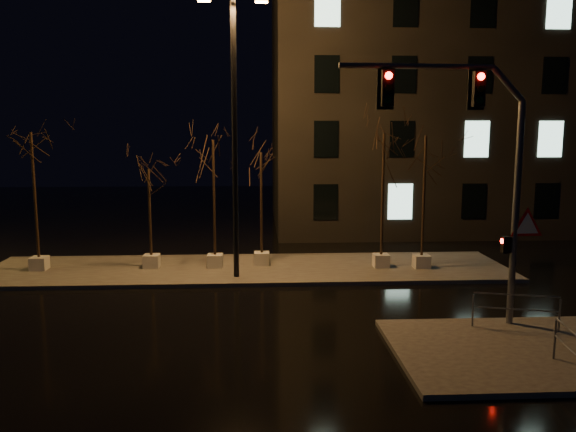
{
  "coord_description": "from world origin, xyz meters",
  "views": [
    {
      "loc": [
        0.45,
        -17.35,
        5.8
      ],
      "look_at": [
        1.53,
        2.97,
        2.8
      ],
      "focal_mm": 35.0,
      "sensor_mm": 36.0,
      "label": 1
    }
  ],
  "objects": [
    {
      "name": "tree_1",
      "position": [
        -4.12,
        6.23,
        3.41
      ],
      "size": [
        1.8,
        1.8,
        4.29
      ],
      "color": "beige",
      "rests_on": "median"
    },
    {
      "name": "guard_rail_a",
      "position": [
        7.9,
        -2.01,
        0.83
      ],
      "size": [
        2.34,
        0.67,
        1.05
      ],
      "rotation": [
        0.0,
        0.0,
        -0.26
      ],
      "color": "slate",
      "rests_on": "sidewalk_corner"
    },
    {
      "name": "sidewalk_corner",
      "position": [
        7.5,
        -3.5,
        0.07
      ],
      "size": [
        7.0,
        5.0,
        0.15
      ],
      "primitive_type": "cube",
      "color": "#423F3B",
      "rests_on": "ground"
    },
    {
      "name": "traffic_signal_mast",
      "position": [
        6.73,
        -1.56,
        5.12
      ],
      "size": [
        6.2,
        0.42,
        7.56
      ],
      "rotation": [
        0.0,
        0.0,
        0.05
      ],
      "color": "slate",
      "rests_on": "sidewalk_corner"
    },
    {
      "name": "streetlight_main",
      "position": [
        -0.45,
        4.5,
        6.36
      ],
      "size": [
        2.69,
        0.39,
        10.76
      ],
      "rotation": [
        0.0,
        0.0,
        0.03
      ],
      "color": "black",
      "rests_on": "median"
    },
    {
      "name": "median",
      "position": [
        0.0,
        6.0,
        0.07
      ],
      "size": [
        22.0,
        5.0,
        0.15
      ],
      "primitive_type": "cube",
      "color": "#423F3B",
      "rests_on": "ground"
    },
    {
      "name": "tree_4",
      "position": [
        5.66,
        5.82,
        4.55
      ],
      "size": [
        1.8,
        1.8,
        5.8
      ],
      "color": "beige",
      "rests_on": "median"
    },
    {
      "name": "tree_5",
      "position": [
        7.34,
        5.58,
        4.49
      ],
      "size": [
        1.8,
        1.8,
        5.72
      ],
      "color": "beige",
      "rests_on": "median"
    },
    {
      "name": "ground",
      "position": [
        0.0,
        0.0,
        0.0
      ],
      "size": [
        90.0,
        90.0,
        0.0
      ],
      "primitive_type": "plane",
      "color": "black",
      "rests_on": "ground"
    },
    {
      "name": "tree_3",
      "position": [
        0.57,
        6.49,
        3.94
      ],
      "size": [
        1.8,
        1.8,
        4.99
      ],
      "color": "beige",
      "rests_on": "median"
    },
    {
      "name": "building",
      "position": [
        14.0,
        18.0,
        7.5
      ],
      "size": [
        25.0,
        12.0,
        15.0
      ],
      "primitive_type": "cube",
      "color": "black",
      "rests_on": "ground"
    },
    {
      "name": "tree_2",
      "position": [
        -1.42,
        6.16,
        4.35
      ],
      "size": [
        1.8,
        1.8,
        5.53
      ],
      "color": "beige",
      "rests_on": "median"
    },
    {
      "name": "tree_0",
      "position": [
        -8.73,
        6.05,
        4.6
      ],
      "size": [
        1.8,
        1.8,
        5.87
      ],
      "color": "beige",
      "rests_on": "median"
    },
    {
      "name": "guard_rail_b",
      "position": [
        7.73,
        -5.29,
        0.85
      ],
      "size": [
        0.38,
        2.27,
        1.09
      ],
      "rotation": [
        0.0,
        0.0,
        1.42
      ],
      "color": "slate",
      "rests_on": "sidewalk_corner"
    }
  ]
}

